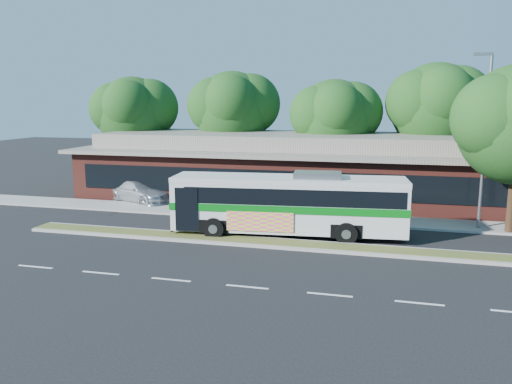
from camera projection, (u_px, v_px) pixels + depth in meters
ground at (276, 248)px, 22.95m from camera, size 120.00×120.00×0.00m
median_strip at (279, 243)px, 23.51m from camera, size 26.00×1.10×0.15m
sidewalk at (299, 217)px, 29.04m from camera, size 44.00×2.60×0.12m
parking_lot at (67, 193)px, 36.89m from camera, size 14.00×12.00×0.01m
plaza_building at (315, 167)px, 34.94m from camera, size 33.20×11.20×4.45m
lamp_post at (485, 137)px, 25.44m from camera, size 0.93×0.18×9.07m
tree_bg_a at (138, 112)px, 39.90m from camera, size 6.47×5.80×8.63m
tree_bg_b at (238, 108)px, 38.84m from camera, size 6.69×6.00×9.00m
tree_bg_c at (340, 117)px, 36.02m from camera, size 6.24×5.60×8.26m
tree_bg_d at (442, 105)px, 35.11m from camera, size 6.91×6.20×9.37m
transit_bus at (289, 200)px, 24.88m from camera, size 11.75×3.64×3.25m
sedan at (140, 191)px, 33.42m from camera, size 5.50×3.96×1.48m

